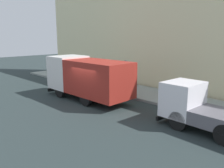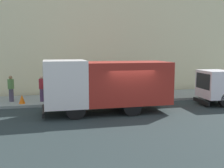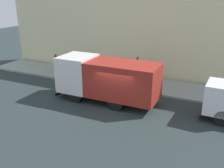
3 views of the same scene
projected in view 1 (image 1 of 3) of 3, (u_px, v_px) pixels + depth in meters
name	position (u px, v px, depth m)	size (l,w,h in m)	color
ground	(90.00, 104.00, 15.64)	(80.00, 80.00, 0.00)	#273232
sidewalk	(135.00, 91.00, 18.98)	(3.70, 30.00, 0.17)	gray
building_facade	(154.00, 28.00, 19.55)	(0.50, 30.00, 10.39)	beige
large_utility_truck	(87.00, 76.00, 16.59)	(2.56, 7.16, 3.02)	white
small_flatbed_truck	(203.00, 109.00, 11.18)	(2.25, 5.37, 2.26)	white
pedestrian_walking	(90.00, 74.00, 21.55)	(0.46, 0.46, 1.72)	#473152
pedestrian_standing	(82.00, 71.00, 23.24)	(0.53, 0.53, 1.72)	#474052
pedestrian_third	(74.00, 69.00, 24.82)	(0.37, 0.37, 1.60)	black
traffic_cone_orange	(79.00, 79.00, 22.23)	(0.40, 0.40, 0.58)	orange
street_sign_post	(125.00, 74.00, 17.56)	(0.44, 0.08, 2.58)	#4C5156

